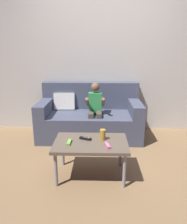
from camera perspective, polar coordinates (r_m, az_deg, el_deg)
name	(u,v)px	position (r m, az deg, el deg)	size (l,w,h in m)	color
ground_plane	(106,171)	(2.73, 3.23, -15.11)	(9.48, 9.48, 0.00)	olive
wall_back	(105,59)	(3.84, 2.95, 13.75)	(4.74, 0.05, 2.50)	beige
couch	(89,118)	(3.63, -1.07, -1.62)	(1.64, 0.80, 0.86)	#474C60
person_seated_on_couch	(95,108)	(3.39, 0.43, 0.98)	(0.29, 0.36, 0.91)	#4C4238
coffee_table	(91,145)	(2.47, -0.72, -8.64)	(0.82, 0.54, 0.42)	brown
game_remote_black_near_edge	(85,138)	(2.51, -2.12, -6.93)	(0.14, 0.09, 0.03)	black
game_remote_lime_center	(69,142)	(2.42, -6.37, -7.86)	(0.04, 0.14, 0.03)	#72C638
game_remote_pink_far_corner	(107,145)	(2.35, 3.65, -8.64)	(0.07, 0.14, 0.03)	pink
soda_can	(103,135)	(2.48, 2.42, -5.94)	(0.07, 0.07, 0.12)	#B78C2D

